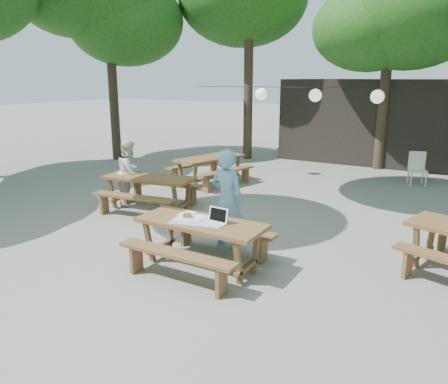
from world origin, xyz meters
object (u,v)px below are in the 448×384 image
second_person (130,172)px  woman (227,199)px  main_picnic_table (201,243)px  plastic_chair (417,176)px  picnic_table_nw (150,192)px

second_person → woman: bearing=-133.5°
main_picnic_table → second_person: bearing=147.7°
second_person → plastic_chair: (5.51, 5.35, -0.49)m
picnic_table_nw → woman: woman is taller
main_picnic_table → woman: woman is taller
main_picnic_table → woman: size_ratio=1.16×
second_person → plastic_chair: second_person is taller
picnic_table_nw → plastic_chair: size_ratio=2.33×
picnic_table_nw → woman: size_ratio=1.22×
main_picnic_table → plastic_chair: 7.77m
main_picnic_table → plastic_chair: (2.17, 7.46, -0.13)m
main_picnic_table → second_person: size_ratio=1.33×
main_picnic_table → plastic_chair: size_ratio=2.22×
picnic_table_nw → woman: bearing=-30.1°
picnic_table_nw → plastic_chair: bearing=40.6°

